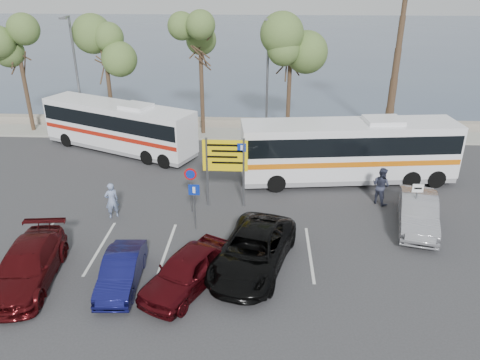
{
  "coord_description": "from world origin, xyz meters",
  "views": [
    {
      "loc": [
        2.84,
        -17.78,
        11.05
      ],
      "look_at": [
        1.73,
        3.0,
        1.51
      ],
      "focal_mm": 35.0,
      "sensor_mm": 36.0,
      "label": 1
    }
  ],
  "objects_px": {
    "car_blue": "(121,271)",
    "car_silver_b": "(418,213)",
    "car_maroon": "(27,266)",
    "coach_bus_left": "(119,128)",
    "street_lamp_left": "(76,70)",
    "suv_black": "(253,251)",
    "street_lamp_right": "(267,73)",
    "pedestrian_near": "(112,200)",
    "coach_bus_right": "(348,153)",
    "pedestrian_far": "(381,186)",
    "direction_sign": "(225,161)",
    "car_red": "(187,270)"
  },
  "relations": [
    {
      "from": "car_blue",
      "to": "car_silver_b",
      "type": "height_order",
      "value": "car_silver_b"
    },
    {
      "from": "coach_bus_left",
      "to": "suv_black",
      "type": "distance_m",
      "value": 15.49
    },
    {
      "from": "suv_black",
      "to": "pedestrian_far",
      "type": "relative_size",
      "value": 2.82
    },
    {
      "from": "direction_sign",
      "to": "car_maroon",
      "type": "relative_size",
      "value": 0.72
    },
    {
      "from": "suv_black",
      "to": "car_silver_b",
      "type": "xyz_separation_m",
      "value": [
        7.49,
        3.58,
        -0.01
      ]
    },
    {
      "from": "car_silver_b",
      "to": "pedestrian_far",
      "type": "relative_size",
      "value": 2.36
    },
    {
      "from": "coach_bus_left",
      "to": "car_maroon",
      "type": "distance_m",
      "value": 14.03
    },
    {
      "from": "coach_bus_left",
      "to": "street_lamp_left",
      "type": "bearing_deg",
      "value": 139.22
    },
    {
      "from": "coach_bus_left",
      "to": "pedestrian_near",
      "type": "height_order",
      "value": "coach_bus_left"
    },
    {
      "from": "car_silver_b",
      "to": "car_blue",
      "type": "bearing_deg",
      "value": -145.02
    },
    {
      "from": "street_lamp_right",
      "to": "pedestrian_near",
      "type": "bearing_deg",
      "value": -121.77
    },
    {
      "from": "coach_bus_right",
      "to": "car_maroon",
      "type": "distance_m",
      "value": 16.83
    },
    {
      "from": "car_maroon",
      "to": "pedestrian_far",
      "type": "height_order",
      "value": "pedestrian_far"
    },
    {
      "from": "street_lamp_left",
      "to": "street_lamp_right",
      "type": "height_order",
      "value": "same"
    },
    {
      "from": "street_lamp_right",
      "to": "car_silver_b",
      "type": "height_order",
      "value": "street_lamp_right"
    },
    {
      "from": "coach_bus_right",
      "to": "suv_black",
      "type": "height_order",
      "value": "coach_bus_right"
    },
    {
      "from": "car_silver_b",
      "to": "suv_black",
      "type": "bearing_deg",
      "value": -141.45
    },
    {
      "from": "car_maroon",
      "to": "suv_black",
      "type": "bearing_deg",
      "value": 3.0
    },
    {
      "from": "coach_bus_left",
      "to": "car_blue",
      "type": "relative_size",
      "value": 2.87
    },
    {
      "from": "coach_bus_left",
      "to": "car_silver_b",
      "type": "bearing_deg",
      "value": -28.61
    },
    {
      "from": "suv_black",
      "to": "coach_bus_left",
      "type": "bearing_deg",
      "value": 140.9
    },
    {
      "from": "car_red",
      "to": "car_blue",
      "type": "bearing_deg",
      "value": -152.94
    },
    {
      "from": "coach_bus_left",
      "to": "direction_sign",
      "type": "bearing_deg",
      "value": -44.22
    },
    {
      "from": "street_lamp_right",
      "to": "coach_bus_left",
      "type": "distance_m",
      "value": 10.43
    },
    {
      "from": "suv_black",
      "to": "pedestrian_near",
      "type": "height_order",
      "value": "pedestrian_near"
    },
    {
      "from": "car_blue",
      "to": "car_maroon",
      "type": "xyz_separation_m",
      "value": [
        -3.61,
        0.0,
        0.11
      ]
    },
    {
      "from": "car_red",
      "to": "car_silver_b",
      "type": "relative_size",
      "value": 0.95
    },
    {
      "from": "street_lamp_left",
      "to": "coach_bus_right",
      "type": "bearing_deg",
      "value": -21.86
    },
    {
      "from": "pedestrian_near",
      "to": "pedestrian_far",
      "type": "relative_size",
      "value": 0.92
    },
    {
      "from": "car_maroon",
      "to": "pedestrian_far",
      "type": "distance_m",
      "value": 16.53
    },
    {
      "from": "pedestrian_far",
      "to": "street_lamp_left",
      "type": "bearing_deg",
      "value": 19.99
    },
    {
      "from": "pedestrian_near",
      "to": "pedestrian_far",
      "type": "height_order",
      "value": "pedestrian_far"
    },
    {
      "from": "street_lamp_left",
      "to": "car_silver_b",
      "type": "xyz_separation_m",
      "value": [
        20.0,
        -12.02,
        -3.84
      ]
    },
    {
      "from": "direction_sign",
      "to": "suv_black",
      "type": "height_order",
      "value": "direction_sign"
    },
    {
      "from": "coach_bus_right",
      "to": "car_blue",
      "type": "distance_m",
      "value": 14.1
    },
    {
      "from": "car_maroon",
      "to": "pedestrian_near",
      "type": "bearing_deg",
      "value": 65.65
    },
    {
      "from": "coach_bus_right",
      "to": "pedestrian_near",
      "type": "xyz_separation_m",
      "value": [
        -11.82,
        -4.81,
        -0.8
      ]
    },
    {
      "from": "street_lamp_right",
      "to": "pedestrian_near",
      "type": "relative_size",
      "value": 4.48
    },
    {
      "from": "coach_bus_left",
      "to": "car_blue",
      "type": "xyz_separation_m",
      "value": [
        4.11,
        -14.0,
        -0.93
      ]
    },
    {
      "from": "coach_bus_right",
      "to": "pedestrian_far",
      "type": "bearing_deg",
      "value": -63.72
    },
    {
      "from": "car_silver_b",
      "to": "pedestrian_far",
      "type": "height_order",
      "value": "pedestrian_far"
    },
    {
      "from": "car_maroon",
      "to": "suv_black",
      "type": "height_order",
      "value": "suv_black"
    },
    {
      "from": "direction_sign",
      "to": "pedestrian_far",
      "type": "height_order",
      "value": "direction_sign"
    },
    {
      "from": "car_maroon",
      "to": "street_lamp_right",
      "type": "bearing_deg",
      "value": 55.66
    },
    {
      "from": "car_blue",
      "to": "car_maroon",
      "type": "height_order",
      "value": "car_maroon"
    },
    {
      "from": "pedestrian_far",
      "to": "car_maroon",
      "type": "bearing_deg",
      "value": 73.61
    },
    {
      "from": "coach_bus_left",
      "to": "car_silver_b",
      "type": "distance_m",
      "value": 18.81
    },
    {
      "from": "direction_sign",
      "to": "coach_bus_left",
      "type": "height_order",
      "value": "direction_sign"
    },
    {
      "from": "car_red",
      "to": "pedestrian_near",
      "type": "xyz_separation_m",
      "value": [
        -4.43,
        5.19,
        0.15
      ]
    },
    {
      "from": "coach_bus_left",
      "to": "pedestrian_far",
      "type": "xyz_separation_m",
      "value": [
        15.3,
        -6.64,
        -0.57
      ]
    }
  ]
}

